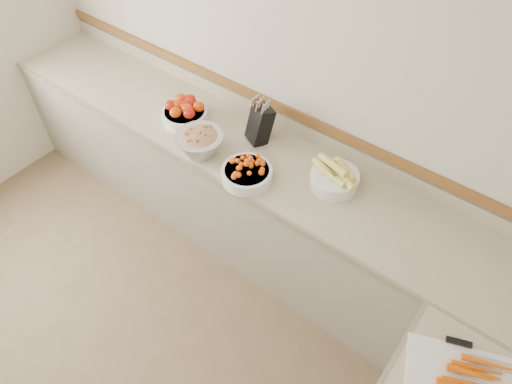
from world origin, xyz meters
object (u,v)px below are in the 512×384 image
Objects in this scene: tomato_bowl at (185,112)px; rhubarb_bowl at (200,142)px; corn_bowl at (334,177)px; knife_block at (260,124)px; cherry_tomato_bowl at (247,172)px.

tomato_bowl is 0.34m from rhubarb_bowl.
corn_bowl reaches higher than tomato_bowl.
knife_block is 1.06× the size of cherry_tomato_bowl.
cherry_tomato_bowl is at bearing -15.06° from tomato_bowl.
rhubarb_bowl reaches higher than corn_bowl.
corn_bowl is 1.05× the size of rhubarb_bowl.
knife_block is at bearing 174.48° from corn_bowl.
knife_block is at bearing 16.30° from tomato_bowl.
knife_block is 1.07× the size of rhubarb_bowl.
tomato_bowl is 0.97× the size of corn_bowl.
tomato_bowl is 1.09m from corn_bowl.
corn_bowl reaches higher than cherry_tomato_bowl.
knife_block is at bearing 56.36° from rhubarb_bowl.
corn_bowl is at bearing 4.88° from tomato_bowl.
rhubarb_bowl is at bearing -30.32° from tomato_bowl.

